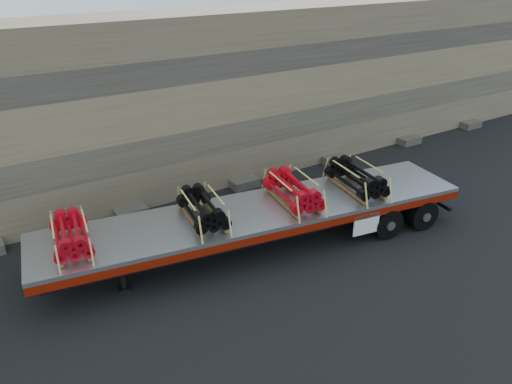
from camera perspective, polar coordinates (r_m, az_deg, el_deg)
ground at (r=16.86m, az=1.08°, el=-6.69°), size 120.00×120.00×0.00m
rock_wall at (r=20.73m, az=-8.84°, el=9.94°), size 44.00×3.00×7.00m
trailer at (r=16.71m, az=0.37°, el=-4.12°), size 14.66×4.88×1.44m
bundle_front at (r=15.08m, az=-20.41°, el=-4.68°), size 1.34×2.22×0.74m
bundle_midfront at (r=15.59m, az=-6.12°, el=-1.97°), size 1.41×2.34×0.78m
bundle_midrear at (r=16.66m, az=4.25°, el=0.14°), size 1.52×2.51×0.84m
bundle_rear at (r=17.88m, az=11.41°, el=1.53°), size 1.53×2.53×0.84m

